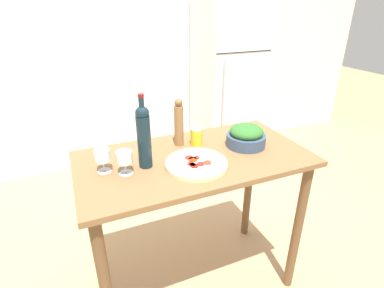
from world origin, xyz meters
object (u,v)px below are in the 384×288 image
(refrigerator, at_px, (227,84))
(salad_bowl, at_px, (246,136))
(wine_bottle, at_px, (144,135))
(wine_glass_near, at_px, (124,159))
(wine_glass_far, at_px, (102,156))
(salt_canister, at_px, (197,136))
(homemade_pizza, at_px, (196,164))
(pepper_mill, at_px, (179,123))

(refrigerator, height_order, salad_bowl, refrigerator)
(wine_bottle, distance_m, salad_bowl, 0.61)
(wine_glass_near, relative_size, wine_glass_far, 1.00)
(salt_canister, bearing_deg, wine_glass_near, -159.88)
(refrigerator, height_order, wine_bottle, refrigerator)
(homemade_pizza, xyz_separation_m, salt_canister, (0.10, 0.23, 0.04))
(wine_bottle, distance_m, wine_glass_near, 0.15)
(refrigerator, distance_m, wine_glass_near, 2.19)
(pepper_mill, relative_size, salt_canister, 2.59)
(homemade_pizza, distance_m, salt_canister, 0.26)
(salad_bowl, distance_m, homemade_pizza, 0.38)
(wine_glass_near, xyz_separation_m, salt_canister, (0.45, 0.16, -0.03))
(homemade_pizza, bearing_deg, wine_glass_near, 168.66)
(wine_glass_near, bearing_deg, salad_bowl, 3.31)
(refrigerator, relative_size, wine_bottle, 4.64)
(wine_glass_near, distance_m, pepper_mill, 0.41)
(refrigerator, relative_size, pepper_mill, 6.27)
(wine_glass_near, distance_m, wine_glass_far, 0.11)
(wine_bottle, height_order, homemade_pizza, wine_bottle)
(wine_bottle, relative_size, homemade_pizza, 1.19)
(wine_glass_near, bearing_deg, refrigerator, 47.82)
(wine_bottle, bearing_deg, refrigerator, 49.35)
(refrigerator, distance_m, wine_bottle, 2.10)
(refrigerator, distance_m, salad_bowl, 1.75)
(refrigerator, distance_m, homemade_pizza, 2.03)
(wine_bottle, relative_size, salad_bowl, 1.67)
(wine_glass_near, bearing_deg, wine_bottle, 19.07)
(pepper_mill, bearing_deg, salad_bowl, -24.56)
(wine_bottle, relative_size, salt_canister, 3.50)
(wine_glass_far, distance_m, pepper_mill, 0.47)
(wine_glass_near, height_order, salt_canister, wine_glass_near)
(wine_glass_far, height_order, salt_canister, wine_glass_far)
(salad_bowl, relative_size, homemade_pizza, 0.71)
(wine_bottle, height_order, wine_glass_near, wine_bottle)
(wine_glass_far, height_order, pepper_mill, pepper_mill)
(refrigerator, height_order, wine_glass_far, refrigerator)
(wine_bottle, height_order, salad_bowl, wine_bottle)
(homemade_pizza, bearing_deg, salad_bowl, 16.88)
(wine_bottle, bearing_deg, homemade_pizza, -24.48)
(wine_glass_near, relative_size, salad_bowl, 0.53)
(refrigerator, relative_size, salt_canister, 16.23)
(wine_glass_near, distance_m, salt_canister, 0.48)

